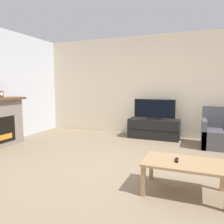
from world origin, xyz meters
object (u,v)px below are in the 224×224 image
Objects in this scene: coffee_table at (184,166)px; tv_stand at (154,129)px; tv at (154,110)px; armchair at (218,134)px; remote at (177,160)px; mantel_clock at (0,94)px.

tv_stand is at bearing 108.02° from coffee_table.
armchair is (1.49, -0.31, -0.45)m from tv.
coffee_table is 0.11m from remote.
coffee_table is (3.99, -0.83, -0.81)m from mantel_clock.
tv reaches higher than armchair.
mantel_clock is 4.94m from armchair.
mantel_clock is at bearing -147.25° from tv.
mantel_clock reaches higher than tv_stand.
mantel_clock is at bearing 164.85° from remote.
remote is (-0.68, -2.49, 0.13)m from armchair.
coffee_table is (0.91, -2.81, 0.11)m from tv_stand.
tv reaches higher than remote.
tv is 1.04× the size of coffee_table.
coffee_table is at bearing -71.98° from tv_stand.
armchair is (1.49, -0.31, 0.04)m from tv_stand.
tv_stand is (3.07, 1.98, -0.92)m from mantel_clock.
tv is 1.59m from armchair.
remote is (3.89, -0.83, -0.75)m from mantel_clock.
tv is at bearing 108.03° from coffee_table.
mantel_clock is 4.05m from remote.
mantel_clock reaches higher than armchair.
tv is 2.98m from coffee_table.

